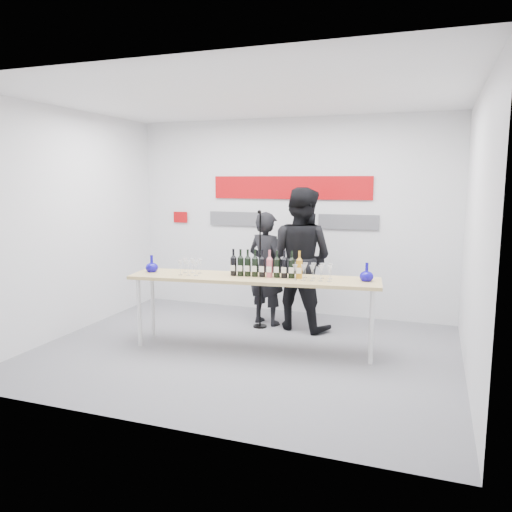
% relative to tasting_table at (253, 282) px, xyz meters
% --- Properties ---
extents(ground, '(5.00, 5.00, 0.00)m').
position_rel_tasting_table_xyz_m(ground, '(-0.07, -0.11, -0.84)').
color(ground, slate).
rests_on(ground, ground).
extents(back_wall, '(5.00, 0.04, 3.00)m').
position_rel_tasting_table_xyz_m(back_wall, '(-0.07, 1.89, 0.66)').
color(back_wall, silver).
rests_on(back_wall, ground).
extents(signage, '(3.38, 0.02, 0.79)m').
position_rel_tasting_table_xyz_m(signage, '(-0.13, 1.86, 0.97)').
color(signage, '#A9070B').
rests_on(signage, back_wall).
extents(tasting_table, '(3.08, 0.97, 0.91)m').
position_rel_tasting_table_xyz_m(tasting_table, '(0.00, 0.00, 0.00)').
color(tasting_table, tan).
rests_on(tasting_table, ground).
extents(wine_bottles, '(0.89, 0.18, 0.33)m').
position_rel_tasting_table_xyz_m(wine_bottles, '(0.15, 0.05, 0.23)').
color(wine_bottles, black).
rests_on(wine_bottles, tasting_table).
extents(decanter_left, '(0.16, 0.16, 0.21)m').
position_rel_tasting_table_xyz_m(decanter_left, '(-1.33, -0.12, 0.18)').
color(decanter_left, '#11089C').
rests_on(decanter_left, tasting_table).
extents(decanter_right, '(0.16, 0.16, 0.21)m').
position_rel_tasting_table_xyz_m(decanter_right, '(1.32, 0.21, 0.18)').
color(decanter_right, '#11089C').
rests_on(decanter_right, tasting_table).
extents(glasses_left, '(0.28, 0.25, 0.18)m').
position_rel_tasting_table_xyz_m(glasses_left, '(-0.80, -0.10, 0.16)').
color(glasses_left, silver).
rests_on(glasses_left, tasting_table).
extents(glasses_right, '(0.48, 0.27, 0.18)m').
position_rel_tasting_table_xyz_m(glasses_right, '(0.71, 0.09, 0.16)').
color(glasses_right, silver).
rests_on(glasses_right, tasting_table).
extents(presenter_left, '(0.68, 0.56, 1.63)m').
position_rel_tasting_table_xyz_m(presenter_left, '(-0.20, 1.10, -0.03)').
color(presenter_left, black).
rests_on(presenter_left, ground).
extents(presenter_right, '(1.11, 0.96, 1.97)m').
position_rel_tasting_table_xyz_m(presenter_right, '(0.31, 1.06, 0.15)').
color(presenter_right, black).
rests_on(presenter_right, ground).
extents(mic_stand, '(0.19, 0.19, 1.66)m').
position_rel_tasting_table_xyz_m(mic_stand, '(-0.23, 0.90, -0.33)').
color(mic_stand, black).
rests_on(mic_stand, ground).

